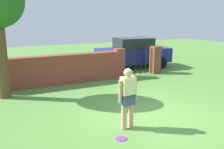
{
  "coord_description": "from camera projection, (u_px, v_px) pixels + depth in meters",
  "views": [
    {
      "loc": [
        -3.99,
        -5.71,
        2.88
      ],
      "look_at": [
        -0.49,
        1.48,
        1.0
      ],
      "focal_mm": 39.41,
      "sensor_mm": 36.0,
      "label": 1
    }
  ],
  "objects": [
    {
      "name": "car",
      "position": [
        133.0,
        53.0,
        14.16
      ],
      "size": [
        4.33,
        2.2,
        1.72
      ],
      "rotation": [
        0.0,
        0.0,
        -0.08
      ],
      "color": "navy",
      "rests_on": "ground"
    },
    {
      "name": "person",
      "position": [
        128.0,
        96.0,
        6.33
      ],
      "size": [
        0.54,
        0.25,
        1.62
      ],
      "rotation": [
        0.0,
        0.0,
        0.08
      ],
      "color": "tan",
      "rests_on": "ground"
    },
    {
      "name": "ground_plane",
      "position": [
        148.0,
        115.0,
        7.36
      ],
      "size": [
        40.0,
        40.0,
        0.0
      ],
      "primitive_type": "plane",
      "color": "#568C3D"
    },
    {
      "name": "fence_gate",
      "position": [
        138.0,
        61.0,
        12.37
      ],
      "size": [
        2.57,
        0.44,
        1.4
      ],
      "color": "brown",
      "rests_on": "ground"
    },
    {
      "name": "brick_wall",
      "position": [
        59.0,
        70.0,
        10.67
      ],
      "size": [
        5.7,
        0.5,
        1.28
      ],
      "primitive_type": "cube",
      "color": "brown",
      "rests_on": "ground"
    },
    {
      "name": "frisbee_purple",
      "position": [
        121.0,
        139.0,
        5.94
      ],
      "size": [
        0.27,
        0.27,
        0.02
      ],
      "primitive_type": "cylinder",
      "color": "purple",
      "rests_on": "ground"
    }
  ]
}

